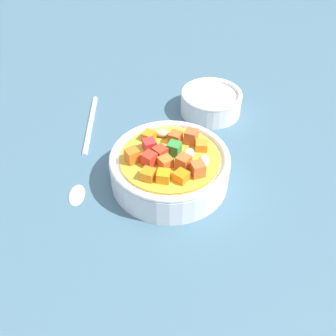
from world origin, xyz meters
The scene contains 4 objects.
ground_plane centered at (0.00, 0.00, -1.00)cm, with size 140.00×140.00×2.00cm, color #42667A.
soup_bowl_main centered at (0.01, -0.02, 2.52)cm, with size 15.38×15.38×5.96cm.
spoon centered at (-12.26, 6.48, 0.41)cm, with size 2.43×24.64×0.83cm.
side_bowl_small centered at (6.55, 16.03, 1.96)cm, with size 9.73×9.73×3.78cm.
Camera 1 is at (0.22, -37.14, 36.34)cm, focal length 41.78 mm.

